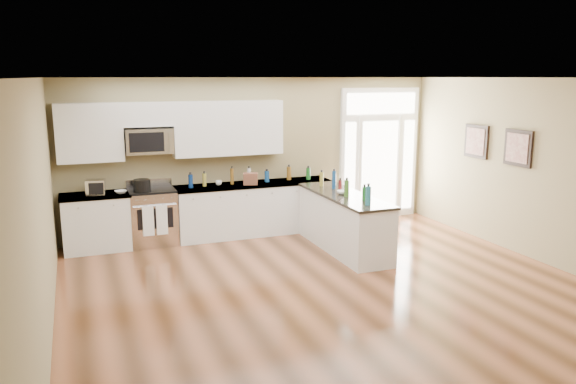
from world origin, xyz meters
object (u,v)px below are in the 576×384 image
Objects in this scene: peninsula_cabinet at (344,224)px; toaster_oven at (96,187)px; stockpot at (142,185)px; kitchen_range at (153,217)px.

peninsula_cabinet is 4.06m from toaster_oven.
stockpot reaches higher than peninsula_cabinet.
kitchen_range is (-2.89, 1.45, 0.04)m from peninsula_cabinet.
toaster_oven reaches higher than peninsula_cabinet.
peninsula_cabinet is at bearing -10.33° from toaster_oven.
peninsula_cabinet is 3.23m from kitchen_range.
toaster_oven is at bearing 176.50° from stockpot.
kitchen_range reaches higher than peninsula_cabinet.
stockpot is (-3.05, 1.33, 0.62)m from peninsula_cabinet.
toaster_oven reaches higher than kitchen_range.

